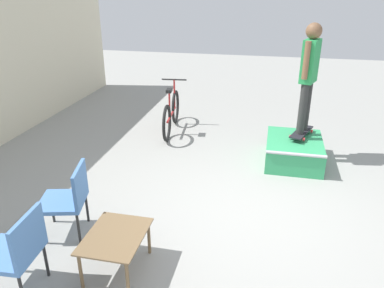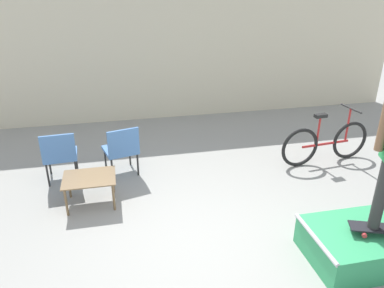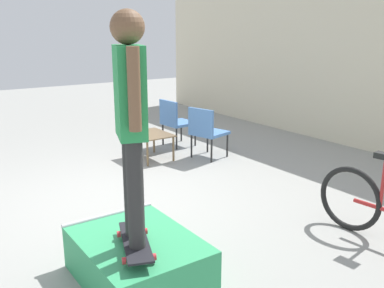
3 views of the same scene
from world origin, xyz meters
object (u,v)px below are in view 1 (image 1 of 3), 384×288
at_px(bicycle, 171,113).
at_px(patio_chair_left, 17,249).
at_px(skateboard_on_ramp, 301,132).
at_px(patio_chair_right, 69,196).
at_px(person_skater, 309,70).
at_px(skate_ramp_box, 294,151).
at_px(coffee_table, 116,240).

bearing_deg(bicycle, patio_chair_left, 170.80).
xyz_separation_m(skateboard_on_ramp, patio_chair_right, (-2.82, 2.81, 0.02)).
xyz_separation_m(patio_chair_left, patio_chair_right, (0.98, 0.00, 0.00)).
xyz_separation_m(person_skater, bicycle, (0.78, 2.53, -1.18)).
bearing_deg(patio_chair_right, skate_ramp_box, 119.86).
xyz_separation_m(person_skater, patio_chair_left, (-3.80, 2.81, -1.05)).
height_order(person_skater, patio_chair_left, person_skater).
relative_size(skate_ramp_box, coffee_table, 1.60).
bearing_deg(patio_chair_left, coffee_table, 117.13).
bearing_deg(skate_ramp_box, person_skater, -30.16).
bearing_deg(skateboard_on_ramp, patio_chair_right, 155.38).
height_order(skateboard_on_ramp, patio_chair_left, patio_chair_left).
bearing_deg(coffee_table, skate_ramp_box, -31.23).
bearing_deg(bicycle, skate_ramp_box, -117.37).
height_order(skateboard_on_ramp, person_skater, person_skater).
xyz_separation_m(person_skater, coffee_table, (-3.32, 2.01, -1.17)).
distance_m(coffee_table, patio_chair_left, 0.94).
height_order(person_skater, patio_chair_right, person_skater).
height_order(skate_ramp_box, coffee_table, coffee_table).
distance_m(person_skater, bicycle, 2.90).
distance_m(patio_chair_left, bicycle, 4.59).
distance_m(skate_ramp_box, coffee_table, 3.68).
height_order(patio_chair_right, bicycle, bicycle).
bearing_deg(patio_chair_left, skateboard_on_ramp, 139.77).
bearing_deg(person_skater, patio_chair_right, 154.29).
bearing_deg(skateboard_on_ramp, bicycle, 93.21).
xyz_separation_m(skate_ramp_box, person_skater, (0.18, -0.11, 1.36)).
bearing_deg(patio_chair_right, skateboard_on_ramp, 120.68).
xyz_separation_m(coffee_table, patio_chair_left, (-0.48, 0.80, 0.12)).
bearing_deg(skateboard_on_ramp, person_skater, 173.72).
bearing_deg(bicycle, patio_chair_right, 169.83).
distance_m(coffee_table, patio_chair_right, 0.95).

